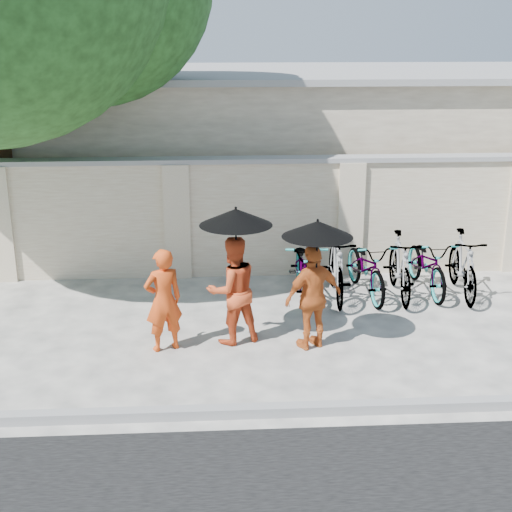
{
  "coord_description": "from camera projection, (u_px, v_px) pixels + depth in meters",
  "views": [
    {
      "loc": [
        -0.37,
        -8.8,
        4.19
      ],
      "look_at": [
        0.21,
        0.78,
        1.1
      ],
      "focal_mm": 50.0,
      "sensor_mm": 36.0,
      "label": 1
    }
  ],
  "objects": [
    {
      "name": "bike_0",
      "position": [
        303.0,
        268.0,
        11.46
      ],
      "size": [
        0.72,
        1.89,
        0.98
      ],
      "primitive_type": "imported",
      "rotation": [
        0.0,
        0.0,
        -0.04
      ],
      "color": "slate",
      "rests_on": "ground"
    },
    {
      "name": "ground",
      "position": [
        244.0,
        351.0,
        9.67
      ],
      "size": [
        80.0,
        80.0,
        0.0
      ],
      "primitive_type": "plane",
      "color": "beige"
    },
    {
      "name": "parasol_right",
      "position": [
        318.0,
        229.0,
        9.2
      ],
      "size": [
        0.93,
        0.93,
        0.98
      ],
      "color": "black",
      "rests_on": "ground"
    },
    {
      "name": "monk_right",
      "position": [
        313.0,
        297.0,
        9.57
      ],
      "size": [
        0.93,
        0.68,
        1.46
      ],
      "primitive_type": "imported",
      "rotation": [
        0.0,
        0.0,
        3.57
      ],
      "color": "#BD5720",
      "rests_on": "ground"
    },
    {
      "name": "bike_5",
      "position": [
        463.0,
        265.0,
        11.52
      ],
      "size": [
        0.65,
        1.78,
        1.05
      ],
      "primitive_type": "imported",
      "rotation": [
        0.0,
        0.0,
        -0.09
      ],
      "color": "slate",
      "rests_on": "ground"
    },
    {
      "name": "bike_4",
      "position": [
        427.0,
        264.0,
        11.71
      ],
      "size": [
        0.71,
        1.82,
        0.94
      ],
      "primitive_type": "imported",
      "rotation": [
        0.0,
        0.0,
        0.05
      ],
      "color": "slate",
      "rests_on": "ground"
    },
    {
      "name": "bike_2",
      "position": [
        367.0,
        267.0,
        11.54
      ],
      "size": [
        0.83,
        1.88,
        0.96
      ],
      "primitive_type": "imported",
      "rotation": [
        0.0,
        0.0,
        0.11
      ],
      "color": "slate",
      "rests_on": "ground"
    },
    {
      "name": "monk_left",
      "position": [
        163.0,
        300.0,
        9.51
      ],
      "size": [
        0.61,
        0.52,
        1.43
      ],
      "primitive_type": "imported",
      "rotation": [
        0.0,
        0.0,
        3.54
      ],
      "color": "#D74513",
      "rests_on": "ground"
    },
    {
      "name": "compound_wall",
      "position": [
        292.0,
        218.0,
        12.46
      ],
      "size": [
        20.0,
        0.3,
        2.0
      ],
      "primitive_type": "cube",
      "color": "beige",
      "rests_on": "ground"
    },
    {
      "name": "building_behind",
      "position": [
        318.0,
        148.0,
        15.94
      ],
      "size": [
        14.0,
        6.0,
        3.2
      ],
      "primitive_type": "cube",
      "color": "beige",
      "rests_on": "ground"
    },
    {
      "name": "kerb",
      "position": [
        250.0,
        411.0,
        8.03
      ],
      "size": [
        40.0,
        0.16,
        0.12
      ],
      "primitive_type": "cube",
      "color": "gray",
      "rests_on": "ground"
    },
    {
      "name": "parasol_center",
      "position": [
        236.0,
        217.0,
        9.34
      ],
      "size": [
        0.97,
        0.97,
        1.06
      ],
      "color": "black",
      "rests_on": "ground"
    },
    {
      "name": "bike_1",
      "position": [
        336.0,
        266.0,
        11.4
      ],
      "size": [
        0.61,
        1.82,
        1.08
      ],
      "primitive_type": "imported",
      "rotation": [
        0.0,
        0.0,
        -0.06
      ],
      "color": "slate",
      "rests_on": "ground"
    },
    {
      "name": "bike_3",
      "position": [
        400.0,
        266.0,
        11.46
      ],
      "size": [
        0.6,
        1.75,
        1.04
      ],
      "primitive_type": "imported",
      "rotation": [
        0.0,
        0.0,
        -0.07
      ],
      "color": "slate",
      "rests_on": "ground"
    },
    {
      "name": "monk_center",
      "position": [
        233.0,
        290.0,
        9.74
      ],
      "size": [
        0.9,
        0.81,
        1.52
      ],
      "primitive_type": "imported",
      "rotation": [
        0.0,
        0.0,
        3.51
      ],
      "color": "#CF4920",
      "rests_on": "ground"
    }
  ]
}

